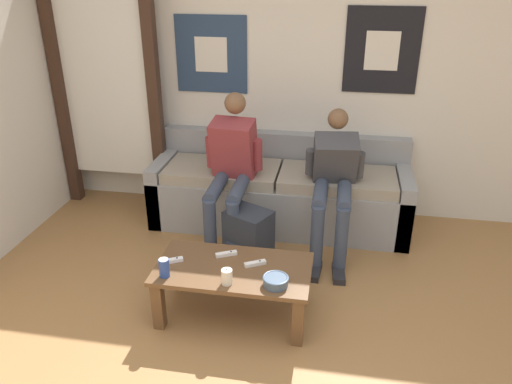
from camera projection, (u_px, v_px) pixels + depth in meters
wall_back at (301, 73)px, 4.31m from camera, size 10.00×0.07×2.55m
door_frame at (105, 80)px, 4.42m from camera, size 1.00×0.10×2.15m
couch at (280, 193)px, 4.43m from camera, size 2.23×0.71×0.76m
coffee_table at (233, 276)px, 3.25m from camera, size 1.00×0.53×0.37m
person_seated_adult at (231, 167)px, 3.98m from camera, size 0.47×0.86×1.22m
person_seated_teen at (333, 179)px, 3.89m from camera, size 0.47×0.87×1.11m
backpack at (248, 240)px, 3.83m from camera, size 0.40×0.38×0.46m
ceramic_bowl at (276, 281)px, 3.02m from camera, size 0.16×0.16×0.06m
pillar_candle at (227, 277)px, 3.03m from camera, size 0.07×0.07×0.11m
drink_can_blue at (164, 268)px, 3.10m from camera, size 0.07×0.07×0.12m
game_controller_near_left at (255, 263)px, 3.23m from camera, size 0.14×0.10×0.03m
game_controller_near_right at (226, 254)px, 3.33m from camera, size 0.14×0.09×0.03m
game_controller_far_center at (172, 261)px, 3.26m from camera, size 0.14×0.10×0.03m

